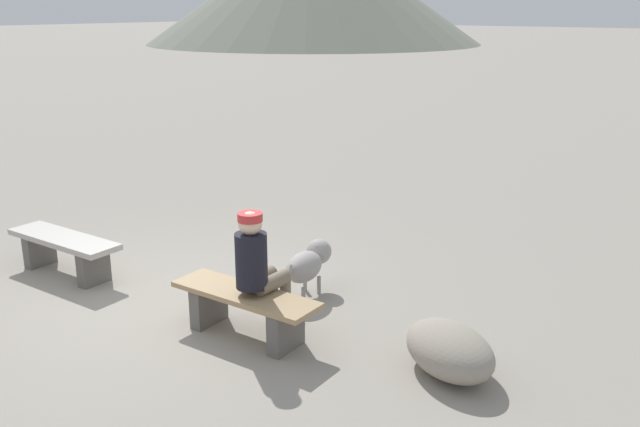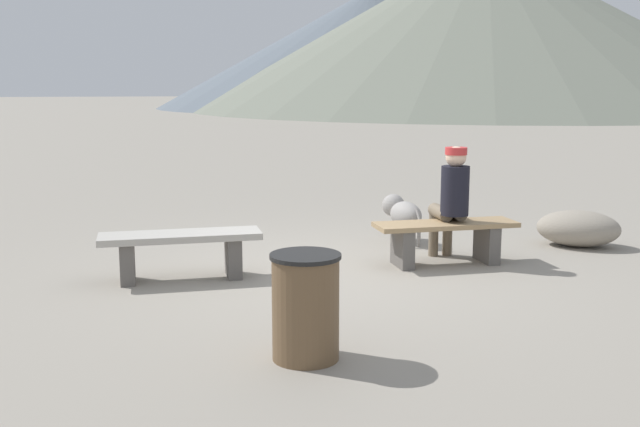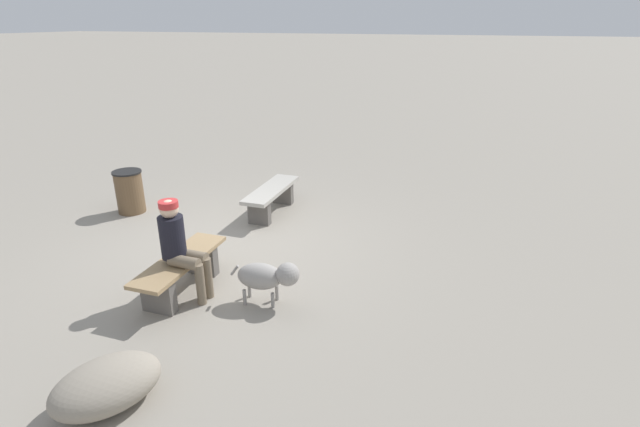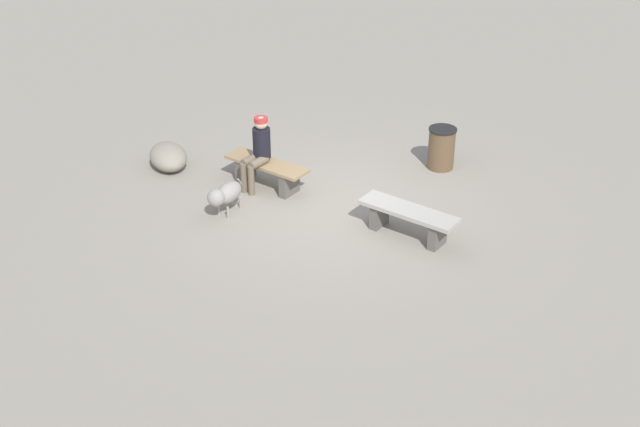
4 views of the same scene
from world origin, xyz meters
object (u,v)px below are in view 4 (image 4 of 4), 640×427
object	(u,v)px
bench_left	(408,217)
seated_person	(258,148)
bench_right	(267,171)
trash_bin	(441,148)
boulder	(168,157)
dog	(225,194)

from	to	relation	value
bench_left	seated_person	bearing A→B (deg)	1.74
bench_left	bench_right	xyz separation A→B (m)	(2.81, 0.04, -0.02)
bench_left	trash_bin	distance (m)	2.53
seated_person	boulder	xyz separation A→B (m)	(1.80, 0.42, -0.52)
bench_right	seated_person	xyz separation A→B (m)	(0.09, 0.09, 0.43)
boulder	bench_left	bearing A→B (deg)	-173.33
bench_right	dog	bearing A→B (deg)	94.26
bench_right	boulder	bearing A→B (deg)	14.10
seated_person	boulder	bearing A→B (deg)	13.68
bench_left	boulder	distance (m)	4.74
trash_bin	dog	bearing A→B (deg)	61.93
trash_bin	boulder	distance (m)	4.91
dog	trash_bin	bearing A→B (deg)	143.99
bench_right	trash_bin	distance (m)	3.18
bench_right	dog	distance (m)	1.16
dog	trash_bin	xyz separation A→B (m)	(-1.92, -3.60, 0.01)
bench_left	seated_person	distance (m)	2.93
bench_right	trash_bin	bearing A→B (deg)	-130.48
bench_right	boulder	world-z (taller)	bench_right
bench_left	bench_right	distance (m)	2.81
seated_person	bench_right	bearing A→B (deg)	-134.94
bench_left	seated_person	xyz separation A→B (m)	(2.90, 0.13, 0.41)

